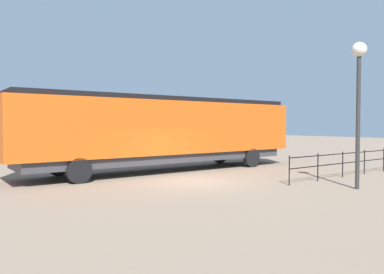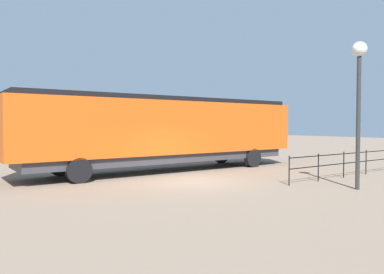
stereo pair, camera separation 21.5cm
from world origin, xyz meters
The scene contains 4 objects.
ground_plane centered at (0.00, 0.00, 0.00)m, with size 120.00×120.00×0.00m, color #84705B.
locomotive centered at (-3.99, 1.52, 2.23)m, with size 3.19×16.18×3.96m.
lamp_post centered at (5.22, 4.07, 4.22)m, with size 0.57×0.57×5.68m.
platform_fence centered at (3.10, 8.48, 0.80)m, with size 0.05×11.76×1.23m.
Camera 2 is at (13.08, -9.43, 2.52)m, focal length 34.64 mm.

